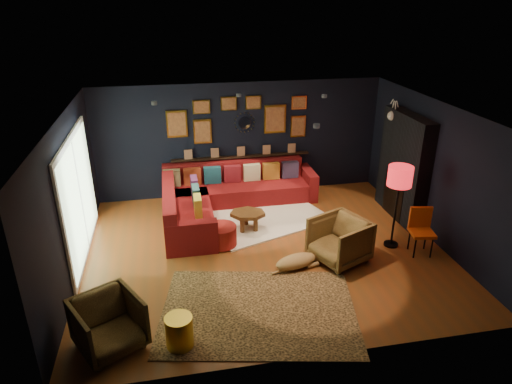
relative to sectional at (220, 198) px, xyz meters
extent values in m
plane|color=brown|center=(0.61, -1.81, -0.32)|extent=(6.50, 6.50, 0.00)
plane|color=black|center=(0.61, 0.94, 0.98)|extent=(6.50, 0.00, 6.50)
plane|color=black|center=(0.61, -4.56, 0.98)|extent=(6.50, 0.00, 6.50)
plane|color=black|center=(-2.64, -1.81, 0.98)|extent=(0.00, 5.50, 5.50)
plane|color=black|center=(3.86, -1.81, 0.98)|extent=(0.00, 5.50, 5.50)
plane|color=white|center=(0.61, -1.81, 2.28)|extent=(6.50, 6.50, 0.00)
cube|color=maroon|center=(0.41, 0.44, -0.11)|extent=(3.20, 0.95, 0.42)
cube|color=maroon|center=(0.41, 0.80, 0.31)|extent=(3.20, 0.24, 0.46)
cube|color=maroon|center=(2.11, 0.44, 0.00)|extent=(0.22, 0.95, 0.64)
cube|color=maroon|center=(-0.71, -0.66, -0.11)|extent=(0.95, 2.20, 0.42)
cube|color=maroon|center=(-1.07, -0.66, 0.31)|extent=(0.24, 2.20, 0.46)
cube|color=maroon|center=(-0.71, -1.66, 0.00)|extent=(0.95, 0.22, 0.64)
cube|color=tan|center=(-0.99, 0.59, 0.30)|extent=(0.38, 0.14, 0.38)
cube|color=#A1391D|center=(-0.54, 0.59, 0.30)|extent=(0.38, 0.14, 0.38)
cube|color=#1B556D|center=(-0.09, 0.59, 0.30)|extent=(0.38, 0.14, 0.38)
cube|color=maroon|center=(0.36, 0.59, 0.30)|extent=(0.38, 0.14, 0.38)
cube|color=beige|center=(0.81, 0.59, 0.30)|extent=(0.38, 0.14, 0.38)
cube|color=#B07425|center=(1.26, 0.59, 0.30)|extent=(0.38, 0.14, 0.38)
cube|color=#393050|center=(1.71, 0.59, 0.30)|extent=(0.38, 0.14, 0.38)
cube|color=#542557|center=(-0.53, 0.04, 0.30)|extent=(0.14, 0.38, 0.38)
cube|color=#27545D|center=(-0.53, -0.46, 0.30)|extent=(0.14, 0.38, 0.38)
cube|color=gold|center=(-0.53, -0.96, 0.30)|extent=(0.14, 0.38, 0.38)
cube|color=black|center=(0.61, 0.87, 0.60)|extent=(3.20, 0.12, 0.04)
cube|color=gold|center=(-0.79, 0.91, 1.43)|extent=(0.45, 0.03, 0.60)
cube|color=#AD6D39|center=(-0.79, 0.89, 1.43)|extent=(0.38, 0.01, 0.51)
cube|color=gold|center=(-0.24, 0.91, 1.23)|extent=(0.40, 0.03, 0.55)
cube|color=#AD6D39|center=(-0.24, 0.89, 1.23)|extent=(0.34, 0.01, 0.47)
cube|color=gold|center=(-0.24, 0.91, 1.78)|extent=(0.38, 0.03, 0.30)
cube|color=#AD6D39|center=(-0.24, 0.89, 1.78)|extent=(0.32, 0.01, 0.25)
cube|color=gold|center=(1.41, 0.91, 1.43)|extent=(0.50, 0.03, 0.65)
cube|color=#AD6D39|center=(1.41, 0.89, 1.43)|extent=(0.42, 0.01, 0.55)
cube|color=gold|center=(1.96, 0.91, 1.23)|extent=(0.35, 0.03, 0.50)
cube|color=#AD6D39|center=(1.96, 0.89, 1.23)|extent=(0.30, 0.01, 0.42)
cube|color=gold|center=(1.96, 0.91, 1.78)|extent=(0.35, 0.03, 0.30)
cube|color=#AD6D39|center=(1.96, 0.89, 1.78)|extent=(0.30, 0.01, 0.25)
cube|color=gold|center=(0.36, 0.91, 1.83)|extent=(0.35, 0.03, 0.30)
cube|color=#AD6D39|center=(0.36, 0.89, 1.83)|extent=(0.30, 0.01, 0.25)
cube|color=gold|center=(0.91, 0.91, 1.83)|extent=(0.35, 0.03, 0.30)
cube|color=#AD6D39|center=(0.91, 0.89, 1.83)|extent=(0.30, 0.01, 0.25)
cylinder|color=silver|center=(0.71, 0.91, 1.38)|extent=(0.28, 0.03, 0.28)
cone|color=gold|center=(0.93, 0.91, 1.38)|extent=(0.03, 0.16, 0.03)
cone|color=gold|center=(0.92, 0.91, 1.46)|extent=(0.04, 0.16, 0.04)
cone|color=gold|center=(0.87, 0.91, 1.53)|extent=(0.04, 0.16, 0.04)
cone|color=gold|center=(0.80, 0.91, 1.58)|extent=(0.04, 0.16, 0.04)
cone|color=gold|center=(0.71, 0.91, 1.60)|extent=(0.03, 0.16, 0.03)
cone|color=gold|center=(0.63, 0.91, 1.58)|extent=(0.04, 0.16, 0.04)
cone|color=gold|center=(0.56, 0.91, 1.53)|extent=(0.04, 0.16, 0.04)
cone|color=gold|center=(0.51, 0.91, 1.46)|extent=(0.04, 0.16, 0.04)
cone|color=gold|center=(0.49, 0.91, 1.38)|extent=(0.03, 0.16, 0.03)
cone|color=gold|center=(0.51, 0.91, 1.29)|extent=(0.04, 0.16, 0.04)
cone|color=gold|center=(0.56, 0.91, 1.22)|extent=(0.04, 0.16, 0.04)
cone|color=gold|center=(0.63, 0.91, 1.17)|extent=(0.04, 0.16, 0.04)
cone|color=gold|center=(0.71, 0.91, 1.16)|extent=(0.03, 0.16, 0.03)
cone|color=gold|center=(0.80, 0.91, 1.17)|extent=(0.04, 0.16, 0.04)
cone|color=gold|center=(0.87, 0.91, 1.22)|extent=(0.04, 0.16, 0.04)
cone|color=gold|center=(0.92, 0.91, 1.29)|extent=(0.04, 0.16, 0.04)
cube|color=black|center=(3.71, -0.91, 0.78)|extent=(0.30, 1.60, 2.20)
cube|color=black|center=(3.65, -0.91, 0.13)|extent=(0.20, 0.80, 0.90)
cone|color=white|center=(3.80, -0.41, 1.73)|extent=(0.35, 0.28, 0.28)
sphere|color=white|center=(3.58, -0.41, 1.73)|extent=(0.20, 0.20, 0.20)
cylinder|color=white|center=(3.60, -0.47, 1.90)|extent=(0.02, 0.10, 0.28)
cylinder|color=white|center=(3.60, -0.35, 1.90)|extent=(0.02, 0.10, 0.28)
cube|color=white|center=(-2.61, -1.21, 0.78)|extent=(0.04, 2.80, 2.20)
cube|color=#C2E7B1|center=(-2.58, -1.21, 0.78)|extent=(0.01, 2.60, 2.00)
cube|color=white|center=(-2.58, -1.21, 0.78)|extent=(0.02, 0.06, 2.00)
cylinder|color=black|center=(-1.19, -0.61, 2.24)|extent=(0.10, 0.10, 0.06)
cylinder|color=black|center=(0.41, -0.21, 2.24)|extent=(0.10, 0.10, 0.06)
cylinder|color=black|center=(2.01, -0.61, 2.24)|extent=(0.10, 0.10, 0.06)
cylinder|color=black|center=(1.21, -2.61, 2.24)|extent=(0.10, 0.10, 0.06)
cube|color=white|center=(0.86, -0.51, -0.31)|extent=(2.93, 2.52, 0.03)
cube|color=#BC834C|center=(0.16, -3.51, -0.31)|extent=(3.24, 2.59, 0.02)
cylinder|color=brown|center=(0.31, -1.09, -0.15)|extent=(0.09, 0.09, 0.29)
cylinder|color=brown|center=(0.58, -1.09, -0.15)|extent=(0.09, 0.09, 0.29)
cylinder|color=brown|center=(0.44, -0.77, -0.15)|extent=(0.09, 0.09, 0.29)
cylinder|color=maroon|center=(-0.15, -1.48, -0.10)|extent=(0.58, 0.58, 0.38)
imported|color=#A87939|center=(-1.94, -3.86, 0.09)|extent=(1.07, 1.05, 0.83)
imported|color=#A87939|center=(1.83, -2.38, 0.12)|extent=(1.08, 1.11, 0.88)
cylinder|color=gold|center=(-1.03, -4.02, -0.09)|extent=(0.37, 0.37, 0.47)
cylinder|color=black|center=(3.19, -2.57, -0.11)|extent=(0.03, 0.03, 0.42)
cylinder|color=black|center=(3.49, -2.62, -0.11)|extent=(0.03, 0.03, 0.42)
cylinder|color=black|center=(3.24, -2.27, -0.11)|extent=(0.03, 0.03, 0.42)
cylinder|color=black|center=(3.54, -2.32, -0.11)|extent=(0.03, 0.03, 0.42)
cube|color=#EB5A14|center=(3.36, -2.44, 0.10)|extent=(0.46, 0.46, 0.06)
cube|color=#EB5A14|center=(3.39, -2.27, 0.33)|extent=(0.41, 0.11, 0.40)
cylinder|color=black|center=(2.99, -2.08, -0.30)|extent=(0.27, 0.27, 0.04)
cylinder|color=black|center=(2.99, -2.08, 0.36)|extent=(0.04, 0.04, 1.29)
cylinder|color=red|center=(2.99, -2.08, 1.08)|extent=(0.44, 0.44, 0.36)
camera|label=1|loc=(-0.94, -8.94, 4.07)|focal=32.00mm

